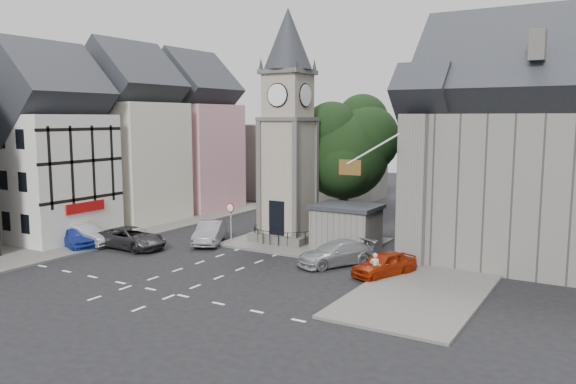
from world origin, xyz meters
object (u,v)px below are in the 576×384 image
Objects in this scene: stone_shelter at (346,227)px; car_west_blue at (75,237)px; pedestrian at (375,267)px; car_east_red at (384,264)px; clock_tower at (288,127)px.

car_west_blue is at bearing -152.10° from stone_shelter.
pedestrian is (20.58, 3.13, 0.05)m from car_west_blue.
car_east_red is (20.74, 4.13, -0.01)m from car_west_blue.
car_west_blue is 21.15m from car_east_red.
clock_tower is 3.78× the size of stone_shelter.
pedestrian is (-0.15, -1.00, 0.06)m from car_east_red.
clock_tower is 16.45m from car_west_blue.
clock_tower reaches higher than stone_shelter.
stone_shelter is at bearing 158.12° from car_east_red.
clock_tower is at bearing 175.14° from car_east_red.
car_east_red is at bearing -60.31° from car_west_blue.
clock_tower is 3.93× the size of car_west_blue.
stone_shelter is 18.46m from car_west_blue.
car_west_blue is 1.02× the size of car_east_red.
clock_tower is 13.14m from pedestrian.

